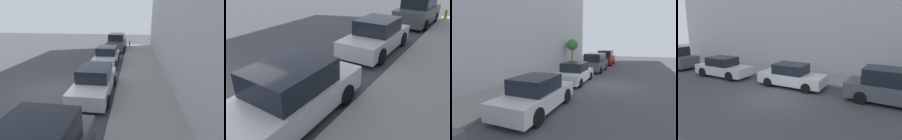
% 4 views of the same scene
% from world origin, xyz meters
% --- Properties ---
extents(ground_plane, '(60.00, 60.00, 0.00)m').
position_xyz_m(ground_plane, '(0.00, 0.00, 0.00)').
color(ground_plane, '#424247').
extents(sidewalk, '(3.12, 32.00, 0.15)m').
position_xyz_m(sidewalk, '(5.06, 0.00, 0.07)').
color(sidewalk, gray).
rests_on(sidewalk, ground_plane).
extents(parked_sedan_third, '(1.92, 4.50, 1.54)m').
position_xyz_m(parked_sedan_third, '(2.39, 0.11, 0.73)').
color(parked_sedan_third, silver).
rests_on(parked_sedan_third, ground_plane).
extents(parked_sedan_fourth, '(1.92, 4.50, 1.54)m').
position_xyz_m(parked_sedan_fourth, '(2.12, 6.12, 0.72)').
color(parked_sedan_fourth, silver).
rests_on(parked_sedan_fourth, ground_plane).
extents(parked_suv_fifth, '(2.09, 4.85, 1.98)m').
position_xyz_m(parked_suv_fifth, '(2.34, 12.63, 0.93)').
color(parked_suv_fifth, '#4C5156').
rests_on(parked_suv_fifth, ground_plane).
extents(fire_hydrant, '(0.20, 0.20, 0.69)m').
position_xyz_m(fire_hydrant, '(3.85, 14.77, 0.49)').
color(fire_hydrant, gold).
rests_on(fire_hydrant, sidewalk).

